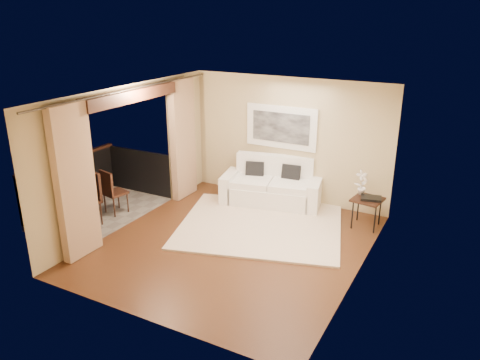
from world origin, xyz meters
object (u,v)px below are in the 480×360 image
Objects in this scene: sofa at (272,187)px; bistro_table at (61,189)px; balcony_chair_far at (111,189)px; ice_bucket at (60,178)px; side_table at (367,201)px; balcony_chair_near at (91,194)px; orchid at (362,183)px.

bistro_table is (-3.42, -2.69, 0.26)m from sofa.
balcony_chair_far is 4.75× the size of ice_bucket.
side_table is 0.58× the size of balcony_chair_near.
orchid is 5.97m from bistro_table.
balcony_chair_near is at bearing -0.91° from ice_bucket.
side_table is 6.13m from ice_bucket.
balcony_chair_far reaches higher than side_table.
sofa is 2.37× the size of balcony_chair_far.
orchid is (-0.17, 0.14, 0.31)m from side_table.
balcony_chair_far is 1.03m from ice_bucket.
orchid is at bearing 24.63° from ice_bucket.
ice_bucket is (-0.86, -0.51, 0.25)m from balcony_chair_far.
balcony_chair_near reaches higher than balcony_chair_far.
ice_bucket is (-0.10, 0.09, 0.18)m from bistro_table.
balcony_chair_far is at bearing 30.64° from ice_bucket.
side_table is at bearing 43.59° from balcony_chair_near.
bistro_table is 0.74× the size of balcony_chair_far.
balcony_chair_far is at bearing 104.67° from balcony_chair_near.
balcony_chair_near is (-0.02, -0.52, 0.07)m from balcony_chair_far.
bistro_table is 0.97m from balcony_chair_far.
balcony_chair_far is at bearing -156.56° from orchid.
sofa is at bearing 173.60° from side_table.
sofa is 3.21× the size of bistro_table.
orchid is 0.47× the size of balcony_chair_near.
balcony_chair_near is 0.85m from ice_bucket.
balcony_chair_near is (0.73, 0.07, 0.00)m from bistro_table.
side_table is 1.23× the size of orchid.
sofa is at bearing 177.14° from orchid.
bistro_table is at bearing -156.99° from balcony_chair_near.
balcony_chair_far is (-4.61, -2.00, -0.29)m from orchid.
sofa is at bearing 36.48° from ice_bucket.
balcony_chair_far is 0.53m from balcony_chair_near.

